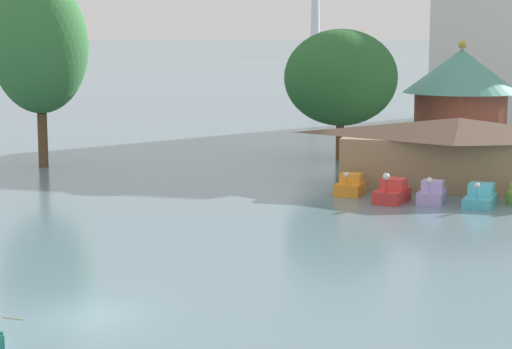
# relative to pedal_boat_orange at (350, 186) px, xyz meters

# --- Properties ---
(ground_plane) EXTENTS (2000.00, 2000.00, 0.00)m
(ground_plane) POSITION_rel_pedal_boat_orange_xyz_m (-4.99, -27.04, -0.52)
(ground_plane) COLOR slate
(pedal_boat_orange) EXTENTS (1.68, 2.40, 1.53)m
(pedal_boat_orange) POSITION_rel_pedal_boat_orange_xyz_m (0.00, 0.00, 0.00)
(pedal_boat_orange) COLOR orange
(pedal_boat_orange) RESTS_ON ground
(pedal_boat_red) EXTENTS (2.06, 3.01, 1.88)m
(pedal_boat_red) POSITION_rel_pedal_boat_orange_xyz_m (2.81, -1.76, 0.04)
(pedal_boat_red) COLOR red
(pedal_boat_red) RESTS_ON ground
(pedal_boat_lavender) EXTENTS (1.61, 2.32, 1.68)m
(pedal_boat_lavender) POSITION_rel_pedal_boat_orange_xyz_m (5.10, -1.56, 0.02)
(pedal_boat_lavender) COLOR #B299D8
(pedal_boat_lavender) RESTS_ON ground
(pedal_boat_cyan) EXTENTS (1.95, 3.11, 1.54)m
(pedal_boat_cyan) POSITION_rel_pedal_boat_orange_xyz_m (7.87, -1.59, -0.03)
(pedal_boat_cyan) COLOR #4CB7CC
(pedal_boat_cyan) RESTS_ON ground
(boathouse) EXTENTS (15.57, 6.82, 4.50)m
(boathouse) POSITION_rel_pedal_boat_orange_xyz_m (6.20, 4.58, 1.83)
(boathouse) COLOR #9E7F5B
(boathouse) RESTS_ON ground
(green_roof_pavilion) EXTENTS (9.51, 9.51, 9.24)m
(green_roof_pavilion) POSITION_rel_pedal_boat_orange_xyz_m (5.28, 22.22, 4.25)
(green_roof_pavilion) COLOR brown
(green_roof_pavilion) RESTS_ON ground
(shoreline_tree_tall_left) EXTENTS (7.07, 7.07, 13.93)m
(shoreline_tree_tall_left) POSITION_rel_pedal_boat_orange_xyz_m (-23.94, 5.54, 8.41)
(shoreline_tree_tall_left) COLOR brown
(shoreline_tree_tall_left) RESTS_ON ground
(shoreline_tree_mid) EXTENTS (8.78, 8.78, 10.15)m
(shoreline_tree_mid) POSITION_rel_pedal_boat_orange_xyz_m (-3.47, 15.25, 5.89)
(shoreline_tree_mid) COLOR brown
(shoreline_tree_mid) RESTS_ON ground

